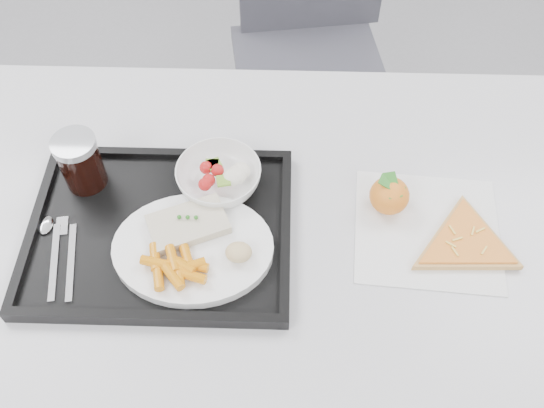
% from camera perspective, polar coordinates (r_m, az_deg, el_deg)
% --- Properties ---
extents(room, '(6.04, 7.04, 2.84)m').
position_cam_1_polar(room, '(0.38, -2.17, 16.27)').
color(room, gray).
rests_on(room, ground).
extents(table, '(1.20, 0.80, 0.75)m').
position_cam_1_polar(table, '(1.13, -0.28, -3.73)').
color(table, '#BCBDBF').
rests_on(table, ground).
extents(chair, '(0.48, 0.48, 0.93)m').
position_cam_1_polar(chair, '(1.80, 3.69, 16.08)').
color(chair, '#393941').
rests_on(chair, ground).
extents(tray, '(0.45, 0.35, 0.03)m').
position_cam_1_polar(tray, '(1.07, -10.43, -2.50)').
color(tray, black).
rests_on(tray, table).
extents(dinner_plate, '(0.27, 0.27, 0.02)m').
position_cam_1_polar(dinner_plate, '(1.02, -7.43, -4.15)').
color(dinner_plate, white).
rests_on(dinner_plate, tray).
extents(fish_fillet, '(0.15, 0.12, 0.02)m').
position_cam_1_polar(fish_fillet, '(1.03, -7.90, -1.88)').
color(fish_fillet, beige).
rests_on(fish_fillet, dinner_plate).
extents(bread_roll, '(0.05, 0.05, 0.03)m').
position_cam_1_polar(bread_roll, '(0.98, -3.16, -4.55)').
color(bread_roll, tan).
rests_on(bread_roll, dinner_plate).
extents(salad_bowl, '(0.15, 0.15, 0.05)m').
position_cam_1_polar(salad_bowl, '(1.09, -5.01, 2.52)').
color(salad_bowl, white).
rests_on(salad_bowl, tray).
extents(cola_glass, '(0.08, 0.08, 0.11)m').
position_cam_1_polar(cola_glass, '(1.12, -17.62, 3.88)').
color(cola_glass, black).
rests_on(cola_glass, tray).
extents(cutlery, '(0.09, 0.17, 0.01)m').
position_cam_1_polar(cutlery, '(1.09, -19.57, -3.74)').
color(cutlery, silver).
rests_on(cutlery, tray).
extents(napkin, '(0.27, 0.26, 0.00)m').
position_cam_1_polar(napkin, '(1.10, 14.38, -2.36)').
color(napkin, silver).
rests_on(napkin, table).
extents(tangerine, '(0.08, 0.08, 0.07)m').
position_cam_1_polar(tangerine, '(1.08, 10.99, 0.80)').
color(tangerine, '#F46107').
rests_on(tangerine, napkin).
extents(pizza_slice, '(0.30, 0.30, 0.02)m').
position_cam_1_polar(pizza_slice, '(1.09, 17.75, -3.49)').
color(pizza_slice, tan).
rests_on(pizza_slice, napkin).
extents(carrot_pile, '(0.11, 0.09, 0.02)m').
position_cam_1_polar(carrot_pile, '(0.98, -9.01, -5.84)').
color(carrot_pile, orange).
rests_on(carrot_pile, dinner_plate).
extents(salad_contents, '(0.09, 0.07, 0.03)m').
position_cam_1_polar(salad_contents, '(1.08, -4.14, 2.77)').
color(salad_contents, '#B11616').
rests_on(salad_contents, salad_bowl).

